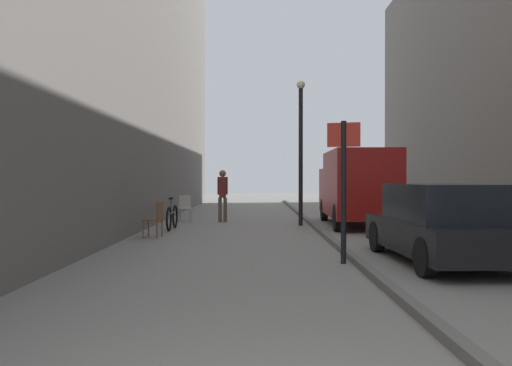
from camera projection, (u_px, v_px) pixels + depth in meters
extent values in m
plane|color=gray|center=(267.00, 235.00, 14.32)|extent=(80.00, 80.00, 0.00)
cube|color=#615F5B|center=(325.00, 233.00, 14.31)|extent=(0.16, 40.00, 0.12)
cylinder|color=brown|center=(222.00, 210.00, 18.48)|extent=(0.13, 0.13, 0.86)
cylinder|color=brown|center=(227.00, 210.00, 18.48)|extent=(0.13, 0.13, 0.86)
cube|color=maroon|center=(225.00, 187.00, 18.47)|extent=(0.25, 0.21, 0.74)
cylinder|color=maroon|center=(221.00, 186.00, 18.47)|extent=(0.10, 0.10, 0.63)
cylinder|color=maroon|center=(228.00, 186.00, 18.48)|extent=(0.10, 0.10, 0.63)
sphere|color=brown|center=(225.00, 173.00, 18.47)|extent=(0.24, 0.24, 0.24)
cube|color=maroon|center=(362.00, 184.00, 16.45)|extent=(2.02, 3.99, 2.07)
cube|color=maroon|center=(349.00, 190.00, 19.19)|extent=(1.95, 1.59, 1.56)
cube|color=black|center=(347.00, 181.00, 19.72)|extent=(1.60, 0.09, 0.68)
cylinder|color=black|center=(326.00, 210.00, 19.07)|extent=(0.24, 0.81, 0.80)
cylinder|color=black|center=(373.00, 210.00, 19.02)|extent=(0.24, 0.81, 0.80)
cylinder|color=black|center=(340.00, 218.00, 15.22)|extent=(0.24, 0.81, 0.80)
cylinder|color=black|center=(399.00, 218.00, 15.16)|extent=(0.24, 0.81, 0.80)
cube|color=black|center=(444.00, 236.00, 9.63)|extent=(1.94, 4.26, 0.55)
cube|color=black|center=(444.00, 202.00, 9.63)|extent=(1.59, 2.57, 0.68)
cylinder|color=black|center=(379.00, 237.00, 11.04)|extent=(0.22, 0.65, 0.64)
cylinder|color=black|center=(456.00, 236.00, 11.08)|extent=(0.22, 0.65, 0.64)
cylinder|color=black|center=(428.00, 257.00, 8.18)|extent=(0.22, 0.65, 0.64)
cylinder|color=black|center=(346.00, 192.00, 9.53)|extent=(0.10, 0.10, 2.60)
cube|color=red|center=(346.00, 135.00, 9.52)|extent=(0.59, 0.19, 0.44)
cylinder|color=black|center=(303.00, 157.00, 17.14)|extent=(0.14, 0.14, 4.50)
sphere|color=beige|center=(303.00, 85.00, 17.12)|extent=(0.28, 0.28, 0.28)
torus|color=black|center=(177.00, 216.00, 16.35)|extent=(0.07, 0.72, 0.72)
torus|color=black|center=(171.00, 219.00, 15.30)|extent=(0.07, 0.72, 0.72)
cylinder|color=#335138|center=(174.00, 213.00, 15.82)|extent=(0.07, 0.95, 0.05)
cylinder|color=#335138|center=(173.00, 206.00, 15.63)|extent=(0.04, 0.04, 0.40)
cube|color=black|center=(173.00, 198.00, 15.63)|extent=(0.10, 0.24, 0.06)
cylinder|color=brown|center=(145.00, 229.00, 13.58)|extent=(0.04, 0.04, 0.45)
cylinder|color=brown|center=(151.00, 228.00, 13.94)|extent=(0.04, 0.04, 0.45)
cylinder|color=brown|center=(159.00, 230.00, 13.51)|extent=(0.04, 0.04, 0.45)
cylinder|color=brown|center=(164.00, 228.00, 13.88)|extent=(0.04, 0.04, 0.45)
cube|color=brown|center=(155.00, 220.00, 13.72)|extent=(0.51, 0.51, 0.04)
cube|color=brown|center=(162.00, 210.00, 13.69)|extent=(0.12, 0.44, 0.45)
cylinder|color=#B7B2A8|center=(194.00, 216.00, 18.57)|extent=(0.04, 0.04, 0.45)
cylinder|color=#B7B2A8|center=(183.00, 216.00, 18.46)|extent=(0.04, 0.04, 0.45)
cylinder|color=#B7B2A8|center=(192.00, 215.00, 18.92)|extent=(0.04, 0.04, 0.45)
cylinder|color=#B7B2A8|center=(182.00, 215.00, 18.82)|extent=(0.04, 0.04, 0.45)
cube|color=#B7B2A8|center=(188.00, 208.00, 18.69)|extent=(0.55, 0.55, 0.04)
cube|color=#B7B2A8|center=(187.00, 201.00, 18.88)|extent=(0.43, 0.17, 0.45)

